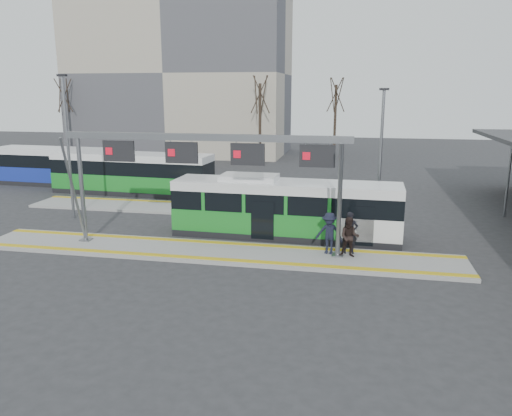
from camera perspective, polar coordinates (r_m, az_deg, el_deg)
The scene contains 18 objects.
ground at distance 22.73m, azimuth -4.80°, elevation -5.20°, with size 120.00×120.00×0.00m, color #2D2D30.
platform_main at distance 22.70m, azimuth -4.80°, elevation -5.02°, with size 22.00×3.00×0.15m, color gray.
platform_second at distance 31.23m, azimuth -7.82°, elevation -0.02°, with size 20.00×3.00×0.15m, color gray.
tactile_main at distance 22.68m, azimuth -4.81°, elevation -4.82°, with size 22.00×2.65×0.02m.
tactile_second at distance 32.27m, azimuth -7.16°, elevation 0.59°, with size 20.00×0.35×0.02m.
gantry at distance 22.10m, azimuth -5.70°, elevation 5.71°, with size 13.00×1.68×5.20m.
apartment_block at distance 60.18m, azimuth -8.48°, elevation 15.05°, with size 24.50×12.50×18.40m.
hero_bus at distance 24.93m, azimuth 3.34°, elevation -0.13°, with size 11.30×2.69×3.09m.
bg_bus_green at distance 36.54m, azimuth -13.98°, elevation 3.81°, with size 11.73×3.20×2.90m.
bg_bus_blue at distance 41.56m, azimuth -21.14°, elevation 4.40°, with size 11.15×2.96×2.88m.
passenger_a at distance 22.36m, azimuth 10.70°, elevation -2.81°, with size 0.68×0.44×1.86m, color black.
passenger_b at distance 21.88m, azimuth 10.65°, elevation -3.29°, with size 0.86×0.67×1.76m, color black.
passenger_c at distance 22.15m, azimuth 8.37°, elevation -2.87°, with size 1.20×0.69×1.85m, color black.
tree_left at distance 49.44m, azimuth 0.46°, elevation 12.78°, with size 1.40×1.40×8.93m.
tree_mid at distance 54.53m, azimuth 9.12°, elevation 12.60°, with size 1.40×1.40×8.85m.
tree_far at distance 58.44m, azimuth -21.12°, elevation 11.86°, with size 1.40×1.40×8.75m.
lamp_west at distance 29.97m, azimuth -20.71°, elevation 6.84°, with size 0.50×0.25×8.05m.
lamp_east at distance 27.42m, azimuth 14.04°, elevation 6.00°, with size 0.50×0.25×7.32m.
Camera 1 is at (6.07, -20.69, 7.17)m, focal length 35.00 mm.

